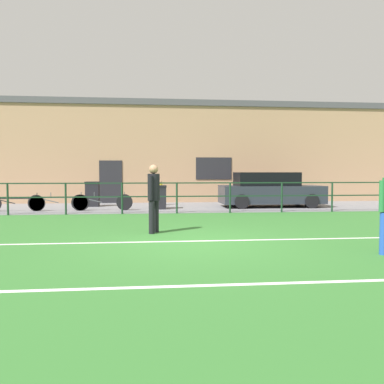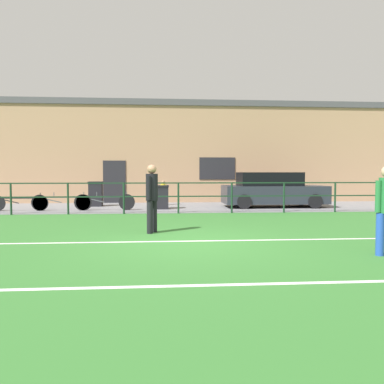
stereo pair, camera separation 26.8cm
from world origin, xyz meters
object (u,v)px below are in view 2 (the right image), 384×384
Objects in this scene: parked_car_red at (273,190)px; trash_bin_1 at (161,197)px; trash_bin_0 at (96,194)px; bicycle_parked_2 at (104,202)px; bicycle_parked_0 at (19,203)px; bicycle_parked_3 at (62,202)px; spectator_child at (163,191)px; player_goalkeeper at (152,194)px.

parked_car_red reaches higher than trash_bin_1.
bicycle_parked_2 is at bearing -71.03° from trash_bin_0.
trash_bin_0 is (-0.65, 1.89, 0.22)m from bicycle_parked_2.
trash_bin_1 is (2.89, -1.49, -0.06)m from trash_bin_0.
bicycle_parked_3 is at bearing 0.00° from bicycle_parked_0.
trash_bin_1 is at bearing 5.87° from bicycle_parked_3.
spectator_child reaches higher than bicycle_parked_0.
bicycle_parked_3 is (-3.66, 5.78, -0.62)m from player_goalkeeper.
spectator_child reaches higher than bicycle_parked_2.
spectator_child is 1.16× the size of trash_bin_1.
spectator_child is at bearing 22.31° from bicycle_parked_0.
bicycle_parked_0 is 0.95× the size of bicycle_parked_3.
bicycle_parked_3 is at bearing -117.99° from trash_bin_0.
bicycle_parked_2 is 2.17× the size of trash_bin_0.
player_goalkeeper reaches higher than bicycle_parked_3.
spectator_child is 6.08m from bicycle_parked_0.
player_goalkeeper is 0.73× the size of bicycle_parked_3.
trash_bin_1 is at bearing 95.43° from spectator_child.
player_goalkeeper is at bearing -70.85° from bicycle_parked_2.
bicycle_parked_2 is at bearing 52.75° from spectator_child.
parked_car_red reaches higher than trash_bin_0.
player_goalkeeper is 6.20m from trash_bin_1.
trash_bin_1 is (0.24, 6.18, -0.46)m from player_goalkeeper.
trash_bin_0 is at bearing 108.97° from bicycle_parked_2.
spectator_child is 3.01m from trash_bin_0.
bicycle_parked_0 is 0.94× the size of bicycle_parked_2.
bicycle_parked_3 is 3.92m from trash_bin_1.
player_goalkeeper reaches higher than spectator_child.
spectator_child is at bearing -158.31° from player_goalkeeper.
parked_car_red is 1.85× the size of bicycle_parked_2.
spectator_child is 1.03× the size of trash_bin_0.
player_goalkeeper is at bearing 95.79° from spectator_child.
spectator_child reaches higher than bicycle_parked_3.
bicycle_parked_2 is (-2.33, -2.30, -0.31)m from spectator_child.
parked_car_red reaches higher than bicycle_parked_2.
parked_car_red is at bearing 166.97° from player_goalkeeper.
bicycle_parked_3 is (1.63, 0.00, 0.02)m from bicycle_parked_0.
trash_bin_0 is (1.01, 1.89, 0.22)m from bicycle_parked_3.
bicycle_parked_3 is at bearing -173.98° from parked_car_red.
parked_car_red is 4.01× the size of trash_bin_0.
trash_bin_1 is at bearing 4.15° from bicycle_parked_0.
spectator_child is 0.51× the size of bicycle_parked_0.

